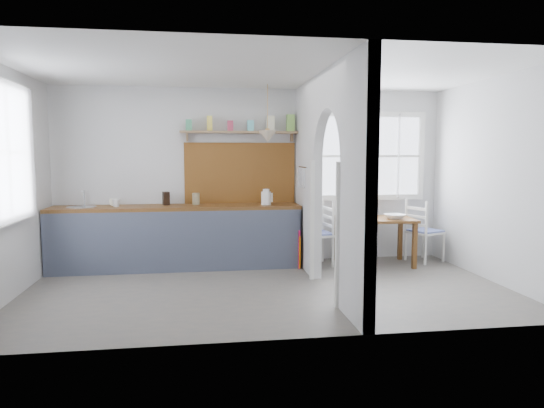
{
  "coord_description": "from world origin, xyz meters",
  "views": [
    {
      "loc": [
        -0.78,
        -5.67,
        1.62
      ],
      "look_at": [
        0.09,
        0.32,
        1.0
      ],
      "focal_mm": 32.0,
      "sensor_mm": 36.0,
      "label": 1
    }
  ],
  "objects": [
    {
      "name": "floor",
      "position": [
        0.0,
        0.0,
        0.0
      ],
      "size": [
        5.8,
        3.2,
        0.01
      ],
      "primitive_type": "cube",
      "color": "#6D6559",
      "rests_on": "ground"
    },
    {
      "name": "ceiling",
      "position": [
        0.0,
        0.0,
        2.6
      ],
      "size": [
        5.8,
        3.2,
        0.01
      ],
      "primitive_type": "cube",
      "color": "silver",
      "rests_on": "walls"
    },
    {
      "name": "walls",
      "position": [
        0.0,
        0.0,
        1.3
      ],
      "size": [
        5.81,
        3.21,
        2.6
      ],
      "color": "silver",
      "rests_on": "floor"
    },
    {
      "name": "partition",
      "position": [
        0.7,
        0.06,
        1.45
      ],
      "size": [
        0.12,
        3.2,
        2.6
      ],
      "color": "silver",
      "rests_on": "floor"
    },
    {
      "name": "kitchen_window",
      "position": [
        -2.87,
        0.0,
        1.65
      ],
      "size": [
        0.1,
        1.16,
        1.5
      ],
      "primitive_type": null,
      "color": "white",
      "rests_on": "walls"
    },
    {
      "name": "nook_window",
      "position": [
        1.8,
        1.56,
        1.6
      ],
      "size": [
        1.76,
        0.1,
        1.3
      ],
      "primitive_type": null,
      "color": "white",
      "rests_on": "walls"
    },
    {
      "name": "counter",
      "position": [
        -1.13,
        1.33,
        0.46
      ],
      "size": [
        3.5,
        0.6,
        0.9
      ],
      "color": "brown",
      "rests_on": "floor"
    },
    {
      "name": "sink",
      "position": [
        -2.43,
        1.3,
        0.89
      ],
      "size": [
        0.4,
        0.4,
        0.02
      ],
      "primitive_type": "cylinder",
      "color": "#AEB1B9",
      "rests_on": "counter"
    },
    {
      "name": "backsplash",
      "position": [
        -0.2,
        1.58,
        1.35
      ],
      "size": [
        1.65,
        0.03,
        0.9
      ],
      "primitive_type": "cube",
      "color": "brown",
      "rests_on": "walls"
    },
    {
      "name": "shelf",
      "position": [
        -0.2,
        1.49,
        2.0
      ],
      "size": [
        1.75,
        0.2,
        0.21
      ],
      "color": "tan",
      "rests_on": "walls"
    },
    {
      "name": "pendant_lamp",
      "position": [
        0.15,
        1.15,
        1.88
      ],
      "size": [
        0.26,
        0.26,
        0.16
      ],
      "primitive_type": "cone",
      "color": "beige",
      "rests_on": "ceiling"
    },
    {
      "name": "utensil_rail",
      "position": [
        0.61,
        0.9,
        1.45
      ],
      "size": [
        0.02,
        0.5,
        0.02
      ],
      "primitive_type": "cylinder",
      "rotation": [
        1.57,
        0.0,
        0.0
      ],
      "color": "#AEB1B9",
      "rests_on": "partition"
    },
    {
      "name": "dining_table",
      "position": [
        1.74,
        1.1,
        0.35
      ],
      "size": [
        1.17,
        0.83,
        0.7
      ],
      "primitive_type": null,
      "rotation": [
        0.0,
        0.0,
        -0.08
      ],
      "color": "brown",
      "rests_on": "floor"
    },
    {
      "name": "chair_left",
      "position": [
        0.86,
        1.18,
        0.48
      ],
      "size": [
        0.49,
        0.49,
        0.96
      ],
      "primitive_type": null,
      "rotation": [
        0.0,
        0.0,
        -1.44
      ],
      "color": "silver",
      "rests_on": "floor"
    },
    {
      "name": "chair_right",
      "position": [
        2.57,
        1.2,
        0.47
      ],
      "size": [
        0.56,
        0.56,
        0.94
      ],
      "primitive_type": null,
      "rotation": [
        0.0,
        0.0,
        1.96
      ],
      "color": "silver",
      "rests_on": "floor"
    },
    {
      "name": "kettle",
      "position": [
        0.14,
        1.25,
        1.01
      ],
      "size": [
        0.23,
        0.21,
        0.23
      ],
      "primitive_type": null,
      "rotation": [
        0.0,
        0.0,
        0.37
      ],
      "color": "white",
      "rests_on": "counter"
    },
    {
      "name": "mug_a",
      "position": [
        -1.96,
        1.27,
        0.95
      ],
      "size": [
        0.15,
        0.15,
        0.11
      ],
      "primitive_type": "imported",
      "rotation": [
        0.0,
        0.0,
        0.39
      ],
      "color": "silver",
      "rests_on": "counter"
    },
    {
      "name": "mug_b",
      "position": [
        -2.01,
        1.4,
        0.95
      ],
      "size": [
        0.16,
        0.16,
        0.1
      ],
      "primitive_type": "imported",
      "rotation": [
        0.0,
        0.0,
        -0.34
      ],
      "color": "white",
      "rests_on": "counter"
    },
    {
      "name": "knife_block",
      "position": [
        -1.29,
        1.42,
        1.0
      ],
      "size": [
        0.12,
        0.14,
        0.19
      ],
      "primitive_type": "cube",
      "rotation": [
        0.0,
        0.0,
        0.26
      ],
      "color": "black",
      "rests_on": "counter"
    },
    {
      "name": "jar",
      "position": [
        -0.86,
        1.41,
        0.98
      ],
      "size": [
        0.11,
        0.11,
        0.17
      ],
      "primitive_type": "cylinder",
      "rotation": [
        0.0,
        0.0,
        0.02
      ],
      "color": "#867B58",
      "rests_on": "counter"
    },
    {
      "name": "towel_magenta",
      "position": [
        0.58,
        0.99,
        0.28
      ],
      "size": [
        0.02,
        0.03,
        0.55
      ],
      "primitive_type": "cube",
      "color": "#D91152",
      "rests_on": "counter"
    },
    {
      "name": "towel_orange",
      "position": [
        0.58,
        0.94,
        0.25
      ],
      "size": [
        0.02,
        0.03,
        0.46
      ],
      "primitive_type": "cube",
      "color": "#D85D05",
      "rests_on": "counter"
    },
    {
      "name": "bowl",
      "position": [
        1.98,
        0.95,
        0.73
      ],
      "size": [
        0.34,
        0.34,
        0.07
      ],
      "primitive_type": "imported",
      "rotation": [
        0.0,
        0.0,
        0.2
      ],
      "color": "white",
      "rests_on": "dining_table"
    },
    {
      "name": "table_cup",
      "position": [
        1.6,
        0.92,
        0.74
      ],
      "size": [
        0.11,
        0.11,
        0.08
      ],
      "primitive_type": "imported",
      "rotation": [
        0.0,
        0.0,
        -0.29
      ],
      "color": "#43734B",
      "rests_on": "dining_table"
    },
    {
      "name": "plate",
      "position": [
        1.35,
        1.04,
        0.7
      ],
      "size": [
        0.18,
        0.18,
        0.01
      ],
      "primitive_type": "cylinder",
      "rotation": [
        0.0,
        0.0,
        0.06
      ],
      "color": "#312425",
      "rests_on": "dining_table"
    },
    {
      "name": "vase",
      "position": [
        1.73,
        1.36,
        0.8
      ],
      "size": [
        0.2,
        0.2,
        0.21
      ],
      "primitive_type": "imported",
      "rotation": [
        0.0,
        0.0,
        -0.01
      ],
      "color": "#3A2348",
      "rests_on": "dining_table"
    }
  ]
}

